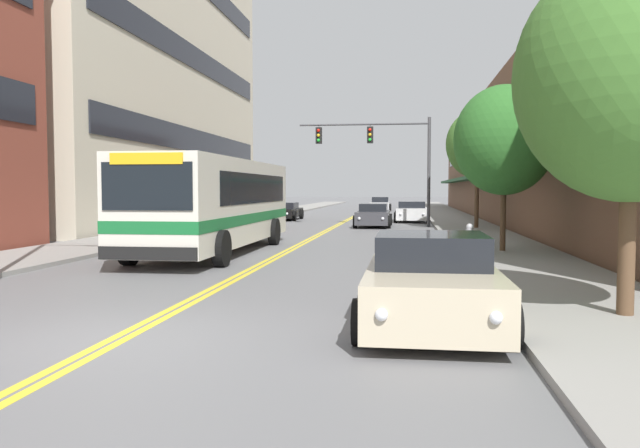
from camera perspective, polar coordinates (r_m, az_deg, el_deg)
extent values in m
plane|color=slate|center=(45.40, 2.88, 0.55)|extent=(240.00, 240.00, 0.00)
cube|color=gray|center=(46.58, -5.96, 0.68)|extent=(3.38, 106.00, 0.12)
cube|color=gray|center=(45.34, 11.96, 0.56)|extent=(3.38, 106.00, 0.12)
cube|color=yellow|center=(45.41, 2.75, 0.56)|extent=(0.14, 106.00, 0.01)
cube|color=yellow|center=(45.39, 3.00, 0.56)|extent=(0.14, 106.00, 0.01)
cube|color=black|center=(40.19, -11.17, 7.45)|extent=(0.08, 26.86, 1.40)
cube|color=black|center=(40.90, -11.25, 14.61)|extent=(0.08, 26.86, 1.40)
cube|color=brown|center=(46.15, 19.44, 5.85)|extent=(8.00, 68.00, 8.75)
cube|color=#1E4C28|center=(45.42, 13.76, 4.13)|extent=(1.10, 61.20, 0.24)
cube|color=black|center=(45.59, 14.44, 7.29)|extent=(0.08, 61.20, 1.40)
cube|color=silver|center=(20.84, -9.52, 2.04)|extent=(2.57, 10.95, 2.67)
cube|color=#196B33|center=(20.86, -9.50, 0.57)|extent=(2.59, 10.97, 0.32)
cube|color=black|center=(21.36, -9.09, 3.22)|extent=(2.60, 8.54, 0.96)
cube|color=black|center=(15.68, -15.56, 3.35)|extent=(2.31, 0.04, 1.18)
cube|color=yellow|center=(15.69, -15.61, 5.79)|extent=(1.85, 0.06, 0.28)
cube|color=black|center=(15.74, -15.50, -2.62)|extent=(2.51, 0.08, 0.32)
cylinder|color=black|center=(17.91, -17.08, -2.04)|extent=(0.30, 1.00, 1.00)
cylinder|color=black|center=(16.97, -9.01, -2.23)|extent=(0.30, 1.00, 1.00)
cylinder|color=black|center=(24.16, -10.32, -0.63)|extent=(0.30, 1.00, 1.00)
cylinder|color=black|center=(23.47, -4.23, -0.70)|extent=(0.30, 1.00, 1.00)
cube|color=maroon|center=(32.80, -6.75, 0.42)|extent=(1.85, 4.47, 0.66)
cube|color=black|center=(32.95, -6.68, 1.43)|extent=(1.59, 1.97, 0.47)
cylinder|color=black|center=(31.73, -9.04, -0.01)|extent=(0.22, 0.67, 0.67)
cylinder|color=black|center=(31.23, -5.70, -0.04)|extent=(0.22, 0.67, 0.67)
cylinder|color=black|center=(34.39, -7.69, 0.24)|extent=(0.22, 0.67, 0.67)
cylinder|color=black|center=(33.93, -4.60, 0.22)|extent=(0.22, 0.67, 0.67)
sphere|color=silver|center=(30.80, -8.98, 0.29)|extent=(0.16, 0.16, 0.16)
sphere|color=silver|center=(30.45, -6.64, 0.28)|extent=(0.16, 0.16, 0.16)
cube|color=red|center=(35.13, -6.88, 0.66)|extent=(0.18, 0.04, 0.10)
cube|color=red|center=(34.82, -4.75, 0.65)|extent=(0.18, 0.04, 0.10)
cube|color=black|center=(42.68, -3.31, 1.03)|extent=(1.88, 4.64, 0.58)
cube|color=black|center=(42.85, -3.26, 1.71)|extent=(1.62, 2.04, 0.41)
cylinder|color=black|center=(41.48, -5.00, 0.78)|extent=(0.22, 0.70, 0.70)
cylinder|color=black|center=(41.09, -2.38, 0.77)|extent=(0.22, 0.70, 0.70)
cylinder|color=black|center=(44.29, -4.17, 0.93)|extent=(0.22, 0.70, 0.70)
cylinder|color=black|center=(43.93, -1.71, 0.92)|extent=(0.22, 0.70, 0.70)
sphere|color=silver|center=(40.53, -4.86, 0.95)|extent=(0.16, 0.16, 0.16)
sphere|color=silver|center=(40.26, -3.04, 0.95)|extent=(0.16, 0.16, 0.16)
cube|color=red|center=(45.10, -3.57, 1.19)|extent=(0.18, 0.04, 0.10)
cube|color=red|center=(44.85, -1.88, 1.18)|extent=(0.18, 0.04, 0.10)
cube|color=beige|center=(9.68, 10.13, -6.06)|extent=(1.92, 4.12, 0.74)
cube|color=black|center=(9.76, 10.13, -2.32)|extent=(1.65, 1.81, 0.49)
cylinder|color=black|center=(8.48, 3.74, -8.92)|extent=(0.22, 0.63, 0.63)
cylinder|color=black|center=(8.56, 17.10, -8.93)|extent=(0.22, 0.63, 0.63)
cylinder|color=black|center=(10.98, 4.71, -6.13)|extent=(0.22, 0.63, 0.63)
cylinder|color=black|center=(11.05, 14.98, -6.17)|extent=(0.22, 0.63, 0.63)
sphere|color=silver|center=(7.62, 5.64, -8.26)|extent=(0.16, 0.16, 0.16)
sphere|color=silver|center=(7.69, 15.80, -8.26)|extent=(0.16, 0.16, 0.16)
cube|color=red|center=(11.71, 6.36, -4.23)|extent=(0.18, 0.04, 0.10)
cube|color=red|center=(11.76, 13.12, -4.27)|extent=(0.18, 0.04, 0.10)
cube|color=white|center=(40.45, 8.38, 0.97)|extent=(1.94, 4.46, 0.72)
cube|color=black|center=(40.61, 8.38, 1.77)|extent=(1.67, 1.96, 0.40)
cylinder|color=black|center=(39.08, 6.93, 0.59)|extent=(0.22, 0.66, 0.66)
cylinder|color=black|center=(39.09, 9.85, 0.57)|extent=(0.22, 0.66, 0.66)
cylinder|color=black|center=(41.84, 7.00, 0.76)|extent=(0.22, 0.66, 0.66)
cylinder|color=black|center=(41.86, 9.72, 0.74)|extent=(0.22, 0.66, 0.66)
sphere|color=silver|center=(38.20, 7.39, 0.90)|extent=(0.16, 0.16, 0.16)
sphere|color=silver|center=(38.21, 9.43, 0.88)|extent=(0.16, 0.16, 0.16)
cube|color=red|center=(42.68, 7.42, 1.14)|extent=(0.18, 0.04, 0.10)
cube|color=red|center=(42.69, 9.29, 1.12)|extent=(0.18, 0.04, 0.10)
cube|color=#38383D|center=(34.91, 4.90, 0.62)|extent=(1.74, 4.66, 0.69)
cube|color=black|center=(35.07, 4.92, 1.54)|extent=(1.50, 2.05, 0.42)
cylinder|color=black|center=(33.54, 3.24, 0.20)|extent=(0.22, 0.68, 0.68)
cylinder|color=black|center=(33.44, 6.30, 0.18)|extent=(0.22, 0.68, 0.68)
cylinder|color=black|center=(36.41, 3.61, 0.44)|extent=(0.22, 0.68, 0.68)
cylinder|color=black|center=(36.32, 6.43, 0.42)|extent=(0.22, 0.68, 0.68)
sphere|color=silver|center=(32.60, 3.61, 0.51)|extent=(0.16, 0.16, 0.16)
sphere|color=silver|center=(32.53, 5.76, 0.49)|extent=(0.16, 0.16, 0.16)
cube|color=red|center=(37.28, 4.13, 0.84)|extent=(0.18, 0.04, 0.10)
cube|color=red|center=(37.22, 6.06, 0.83)|extent=(0.18, 0.04, 0.10)
cube|color=#B7B7BC|center=(60.02, 5.53, 1.69)|extent=(1.79, 4.06, 0.66)
cube|color=black|center=(60.17, 5.54, 2.24)|extent=(1.54, 1.79, 0.49)
cylinder|color=black|center=(58.81, 4.58, 1.49)|extent=(0.22, 0.69, 0.69)
cylinder|color=black|center=(58.74, 6.37, 1.48)|extent=(0.22, 0.69, 0.69)
cylinder|color=black|center=(61.33, 4.72, 1.56)|extent=(0.22, 0.69, 0.69)
cylinder|color=black|center=(61.25, 6.43, 1.55)|extent=(0.22, 0.69, 0.69)
sphere|color=silver|center=(58.00, 4.83, 1.67)|extent=(0.16, 0.16, 0.16)
sphere|color=silver|center=(57.95, 6.06, 1.66)|extent=(0.16, 0.16, 0.16)
cube|color=red|center=(62.08, 5.01, 1.77)|extent=(0.18, 0.04, 0.10)
cube|color=red|center=(62.03, 6.20, 1.76)|extent=(0.18, 0.04, 0.10)
cylinder|color=#47474C|center=(35.33, 9.93, 4.70)|extent=(0.18, 0.18, 6.09)
cylinder|color=#47474C|center=(35.57, 4.02, 9.08)|extent=(7.29, 0.11, 0.11)
cube|color=black|center=(35.49, 4.61, 8.12)|extent=(0.34, 0.26, 0.92)
sphere|color=red|center=(35.36, 4.59, 8.59)|extent=(0.18, 0.18, 0.18)
sphere|color=yellow|center=(35.33, 4.59, 8.14)|extent=(0.18, 0.18, 0.18)
sphere|color=green|center=(35.31, 4.59, 7.69)|extent=(0.18, 0.18, 0.18)
cylinder|color=black|center=(35.54, 4.61, 8.97)|extent=(0.02, 0.02, 0.14)
cube|color=black|center=(35.78, -0.11, 8.09)|extent=(0.34, 0.26, 0.92)
sphere|color=red|center=(35.65, -0.15, 8.55)|extent=(0.18, 0.18, 0.18)
sphere|color=yellow|center=(35.62, -0.14, 8.11)|extent=(0.18, 0.18, 0.18)
sphere|color=green|center=(35.60, -0.14, 7.67)|extent=(0.18, 0.18, 0.18)
cylinder|color=black|center=(35.83, -0.11, 8.93)|extent=(0.02, 0.02, 0.14)
cylinder|color=brown|center=(10.86, 26.24, -1.71)|extent=(0.26, 0.26, 2.20)
ellipsoid|color=#42752D|center=(10.96, 26.58, 12.00)|extent=(3.54, 3.54, 3.90)
cylinder|color=brown|center=(20.78, 16.39, 0.64)|extent=(0.18, 0.18, 2.18)
ellipsoid|color=#2D6B28|center=(20.82, 16.49, 7.37)|extent=(3.18, 3.18, 3.50)
cylinder|color=brown|center=(32.82, 14.13, 2.21)|extent=(0.22, 0.22, 2.91)
ellipsoid|color=#42752D|center=(32.90, 14.20, 7.10)|extent=(3.17, 3.17, 3.49)
cylinder|color=#B7B7BC|center=(20.18, 13.50, -1.45)|extent=(0.24, 0.24, 0.73)
sphere|color=#B7B7BC|center=(20.16, 13.52, -0.26)|extent=(0.21, 0.21, 0.21)
cylinder|color=#B7B7BC|center=(20.16, 13.06, -1.22)|extent=(0.08, 0.11, 0.11)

